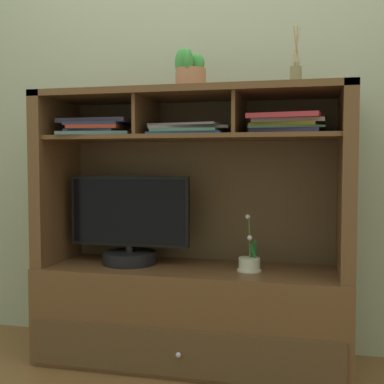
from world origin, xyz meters
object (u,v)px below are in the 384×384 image
(diffuser_bottle, at_px, (296,76))
(media_console, at_px, (192,277))
(potted_orchid, at_px, (250,263))
(magazine_stack_centre, at_px, (98,128))
(tv_monitor, at_px, (129,229))
(magazine_stack_left, at_px, (287,124))
(potted_succulent, at_px, (190,74))
(magazine_stack_right, at_px, (190,130))

(diffuser_bottle, bearing_deg, media_console, -178.72)
(potted_orchid, relative_size, magazine_stack_centre, 0.70)
(tv_monitor, distance_m, diffuser_bottle, 1.06)
(magazine_stack_left, relative_size, diffuser_bottle, 1.24)
(media_console, relative_size, diffuser_bottle, 5.35)
(potted_orchid, bearing_deg, potted_succulent, -179.92)
(media_console, distance_m, magazine_stack_centre, 0.84)
(tv_monitor, relative_size, potted_orchid, 2.31)
(potted_orchid, xyz_separation_m, potted_succulent, (-0.28, -0.00, 0.86))
(diffuser_bottle, height_order, potted_succulent, diffuser_bottle)
(magazine_stack_centre, height_order, magazine_stack_right, magazine_stack_centre)
(tv_monitor, bearing_deg, magazine_stack_centre, -154.64)
(potted_orchid, distance_m, magazine_stack_left, 0.65)
(magazine_stack_right, bearing_deg, magazine_stack_centre, -174.54)
(media_console, relative_size, magazine_stack_left, 4.31)
(potted_orchid, bearing_deg, magazine_stack_right, 178.18)
(magazine_stack_right, height_order, potted_succulent, potted_succulent)
(tv_monitor, xyz_separation_m, magazine_stack_centre, (-0.13, -0.06, 0.49))
(magazine_stack_centre, bearing_deg, tv_monitor, 25.36)
(potted_orchid, relative_size, magazine_stack_left, 0.77)
(magazine_stack_centre, relative_size, diffuser_bottle, 1.36)
(magazine_stack_left, relative_size, magazine_stack_right, 0.89)
(potted_orchid, bearing_deg, magazine_stack_left, -4.78)
(tv_monitor, height_order, magazine_stack_right, magazine_stack_right)
(media_console, xyz_separation_m, magazine_stack_left, (0.44, -0.05, 0.71))
(potted_orchid, xyz_separation_m, magazine_stack_right, (-0.28, 0.01, 0.61))
(magazine_stack_left, bearing_deg, media_console, 173.28)
(tv_monitor, relative_size, diffuser_bottle, 2.20)
(magazine_stack_centre, xyz_separation_m, magazine_stack_right, (0.44, 0.04, -0.01))
(tv_monitor, relative_size, magazine_stack_centre, 1.62)
(magazine_stack_left, xyz_separation_m, potted_succulent, (-0.44, 0.01, 0.24))
(potted_orchid, xyz_separation_m, magazine_stack_left, (0.16, -0.01, 0.63))
(tv_monitor, relative_size, magazine_stack_left, 1.78)
(tv_monitor, xyz_separation_m, potted_orchid, (0.59, -0.03, -0.14))
(tv_monitor, bearing_deg, potted_succulent, -5.39)
(media_console, distance_m, magazine_stack_left, 0.84)
(potted_orchid, distance_m, magazine_stack_centre, 0.96)
(potted_orchid, height_order, magazine_stack_centre, magazine_stack_centre)
(magazine_stack_left, xyz_separation_m, diffuser_bottle, (0.03, 0.06, 0.22))
(media_console, distance_m, diffuser_bottle, 1.05)
(media_console, bearing_deg, magazine_stack_left, -6.72)
(media_console, xyz_separation_m, diffuser_bottle, (0.47, 0.01, 0.93))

